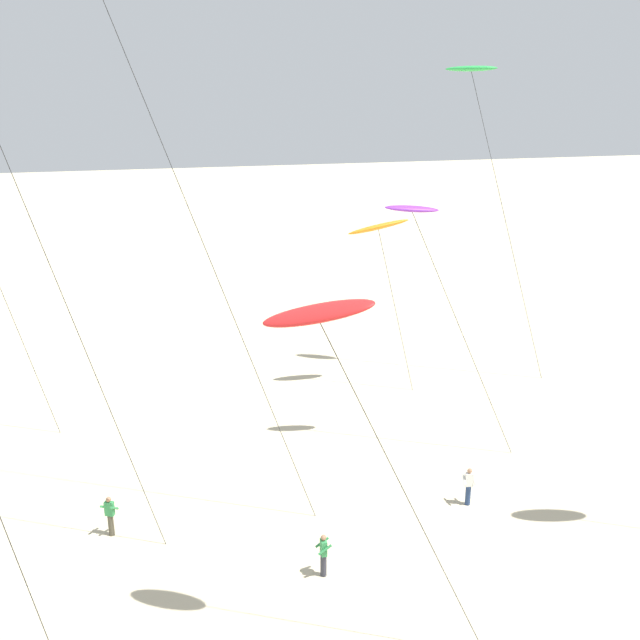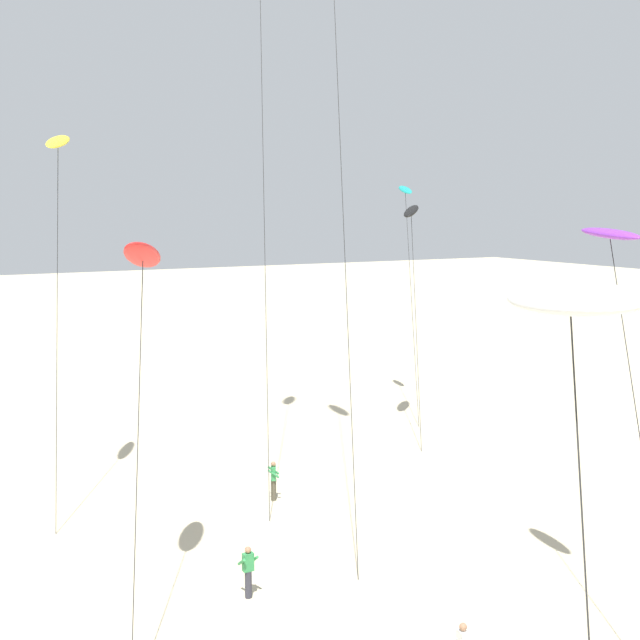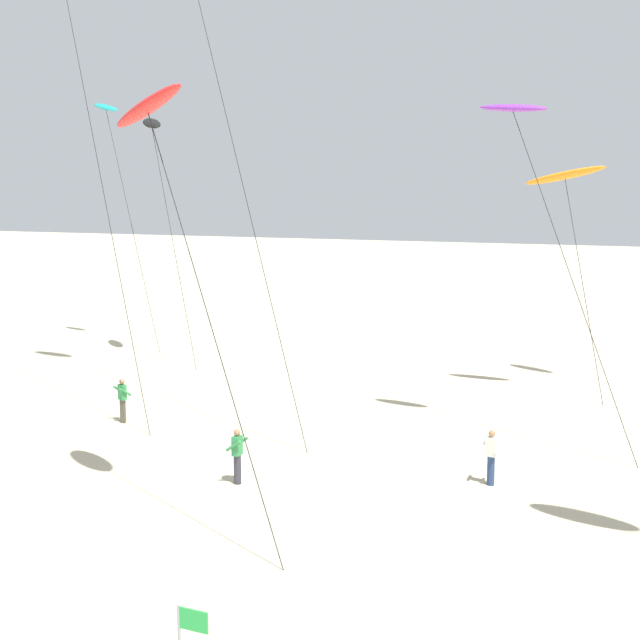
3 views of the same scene
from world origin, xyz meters
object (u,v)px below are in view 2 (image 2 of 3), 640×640
at_px(kite_flyer_nearest, 248,570).
at_px(kite_purple, 611,238).
at_px(kite_yellow, 58,146).
at_px(kite_red, 143,257).
at_px(kite_white, 571,302).
at_px(kite_teal, 405,194).
at_px(kite_flyer_middle, 273,480).
at_px(kite_black, 411,213).

bearing_deg(kite_flyer_nearest, kite_purple, 54.27).
xyz_separation_m(kite_yellow, kite_red, (10.14, 0.35, -3.79)).
relative_size(kite_white, kite_teal, 0.83).
xyz_separation_m(kite_yellow, kite_flyer_middle, (3.63, 7.43, -13.61)).
height_order(kite_purple, kite_teal, kite_teal).
bearing_deg(kite_purple, kite_teal, 158.41).
bearing_deg(kite_white, kite_flyer_middle, 165.30).
bearing_deg(kite_teal, kite_yellow, -71.12).
xyz_separation_m(kite_red, kite_flyer_nearest, (0.86, 2.80, -9.82)).
xyz_separation_m(kite_red, kite_flyer_middle, (-6.50, 7.09, -9.82)).
relative_size(kite_white, kite_yellow, 0.75).
xyz_separation_m(kite_white, kite_black, (-27.58, 16.43, 0.96)).
distance_m(kite_yellow, kite_flyer_middle, 15.93).
relative_size(kite_red, kite_flyer_middle, 6.85).
bearing_deg(kite_teal, kite_purple, -21.59).
xyz_separation_m(kite_purple, kite_teal, (-24.33, 9.63, 1.59)).
height_order(kite_white, kite_red, kite_red).
relative_size(kite_yellow, kite_purple, 1.30).
height_order(kite_purple, kite_flyer_nearest, kite_purple).
height_order(kite_red, kite_flyer_middle, kite_red).
bearing_deg(kite_white, kite_black, 149.21).
relative_size(kite_purple, kite_red, 1.02).
relative_size(kite_white, kite_black, 0.91).
height_order(kite_red, kite_flyer_nearest, kite_red).
bearing_deg(kite_flyer_middle, kite_red, -47.46).
bearing_deg(kite_yellow, kite_black, 96.87).
bearing_deg(kite_white, kite_teal, 149.16).
bearing_deg(kite_teal, kite_white, -30.84).
bearing_deg(kite_red, kite_black, 124.68).
distance_m(kite_white, kite_yellow, 25.70).
bearing_deg(kite_flyer_middle, kite_flyer_nearest, -30.23).
distance_m(kite_white, kite_black, 32.12).
bearing_deg(kite_white, kite_purple, 130.13).
bearing_deg(kite_yellow, kite_purple, 34.18).
xyz_separation_m(kite_white, kite_purple, (-8.31, 9.86, 0.39)).
bearing_deg(kite_black, kite_purple, -18.83).
relative_size(kite_purple, kite_flyer_nearest, 6.97).
bearing_deg(kite_teal, kite_flyer_middle, -51.69).
distance_m(kite_flyer_nearest, kite_flyer_middle, 8.52).
distance_m(kite_black, kite_flyer_nearest, 22.79).
height_order(kite_flyer_nearest, kite_flyer_middle, same).
bearing_deg(kite_yellow, kite_flyer_nearest, 15.97).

